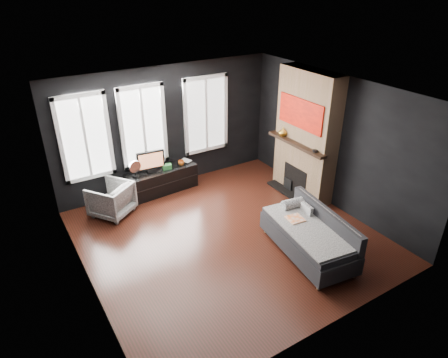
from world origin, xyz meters
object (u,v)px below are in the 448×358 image
sofa (308,234)px  book (183,157)px  armchair (111,198)px  media_console (162,180)px  mug (181,162)px  monitor (151,160)px  mantel_vase (283,132)px

sofa → book: sofa is taller
armchair → media_console: 1.29m
armchair → book: 1.89m
mug → book: (0.11, 0.11, 0.05)m
mug → media_console: bearing=175.1°
armchair → monitor: monitor is taller
book → mantel_vase: size_ratio=1.21×
book → mantel_vase: 2.29m
media_console → book: size_ratio=6.76×
mug → mantel_vase: mantel_vase is taller
sofa → monitor: 3.68m
monitor → mug: (0.69, -0.04, -0.20)m
media_console → mantel_vase: size_ratio=8.15×
mantel_vase → book: bearing=144.8°
sofa → mug: 3.41m
media_console → monitor: bearing=176.5°
mug → mantel_vase: (1.90, -1.15, 0.71)m
armchair → book: bearing=157.4°
monitor → mantel_vase: 2.89m
sofa → armchair: 3.91m
book → mantel_vase: (1.79, -1.26, 0.67)m
media_console → book: bearing=3.4°
monitor → mug: 0.72m
book → media_console: bearing=-173.0°
book → mantel_vase: mantel_vase is taller
monitor → mug: size_ratio=4.44×
mug → mantel_vase: size_ratio=0.71×
media_console → mug: size_ratio=11.44×
mantel_vase → sofa: bearing=-117.6°
armchair → monitor: 1.17m
media_console → monitor: size_ratio=2.58×
media_console → mantel_vase: (2.37, -1.19, 1.05)m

